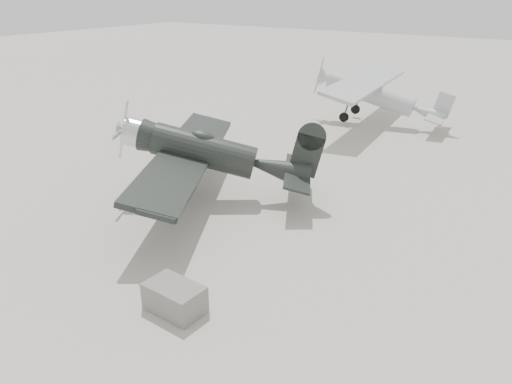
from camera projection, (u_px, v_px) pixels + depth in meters
ground at (278, 235)px, 18.31m from camera, size 160.00×160.00×0.00m
lowwing_monoplane at (214, 154)px, 20.72m from camera, size 9.21×11.21×3.79m
highwing_monoplane at (376, 91)px, 32.00m from camera, size 8.77×12.34×3.49m
equipment_block at (175, 298)px, 13.95m from camera, size 1.70×1.11×0.82m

